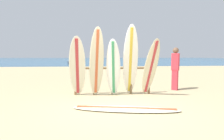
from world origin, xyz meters
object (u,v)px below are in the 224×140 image
(surfboard_leaning_far_left, at_px, (77,67))
(surfboard_leaning_center, at_px, (130,61))
(surfboard_rack, at_px, (113,76))
(beachgoer_standing, at_px, (175,67))
(surfboard_lying_on_sand, at_px, (126,109))
(small_boat_offshore, at_px, (76,62))
(surfboard_leaning_center_right, at_px, (151,68))
(surfboard_leaning_center_left, at_px, (113,68))
(surfboard_leaning_left, at_px, (97,62))

(surfboard_leaning_far_left, bearing_deg, surfboard_leaning_center, 0.23)
(surfboard_rack, distance_m, beachgoer_standing, 2.72)
(surfboard_rack, bearing_deg, surfboard_lying_on_sand, -85.21)
(surfboard_lying_on_sand, height_order, small_boat_offshore, small_boat_offshore)
(surfboard_leaning_far_left, bearing_deg, surfboard_leaning_center_right, -1.87)
(surfboard_leaning_center_right, height_order, small_boat_offshore, surfboard_leaning_center_right)
(surfboard_lying_on_sand, bearing_deg, surfboard_rack, 94.79)
(surfboard_leaning_center_left, xyz_separation_m, surfboard_leaning_center, (0.60, -0.04, 0.23))
(surfboard_rack, distance_m, surfboard_leaning_center_right, 1.40)
(surfboard_leaning_left, distance_m, surfboard_leaning_center_left, 0.62)
(surfboard_leaning_left, bearing_deg, small_boat_offshore, 98.00)
(surfboard_rack, bearing_deg, surfboard_leaning_far_left, -164.81)
(surfboard_leaning_left, xyz_separation_m, beachgoer_standing, (3.23, 0.86, -0.23))
(surfboard_rack, distance_m, surfboard_leaning_far_left, 1.34)
(small_boat_offshore, bearing_deg, surfboard_rack, -80.61)
(surfboard_leaning_center, height_order, surfboard_leaning_center_right, surfboard_leaning_center)
(surfboard_leaning_left, height_order, surfboard_leaning_center_right, surfboard_leaning_left)
(surfboard_leaning_center, bearing_deg, surfboard_leaning_center_right, -7.37)
(surfboard_leaning_center_left, relative_size, small_boat_offshore, 0.67)
(surfboard_rack, bearing_deg, surfboard_leaning_center, -29.18)
(surfboard_rack, distance_m, surfboard_lying_on_sand, 2.06)
(surfboard_leaning_left, relative_size, surfboard_leaning_center, 0.98)
(surfboard_lying_on_sand, bearing_deg, surfboard_leaning_left, 114.60)
(surfboard_leaning_left, height_order, beachgoer_standing, surfboard_leaning_left)
(surfboard_leaning_center_left, distance_m, surfboard_leaning_center_right, 1.30)
(surfboard_leaning_center, bearing_deg, surfboard_leaning_center_left, 176.36)
(surfboard_rack, height_order, surfboard_leaning_center_right, surfboard_leaning_center_right)
(surfboard_rack, distance_m, surfboard_leaning_center, 0.87)
(surfboard_leaning_center, xyz_separation_m, surfboard_lying_on_sand, (-0.43, -1.61, -1.19))
(surfboard_leaning_far_left, relative_size, surfboard_leaning_center_left, 1.04)
(surfboard_leaning_center_right, bearing_deg, surfboard_leaning_center_left, 174.34)
(surfboard_leaning_center_right, bearing_deg, beachgoer_standing, 36.03)
(surfboard_leaning_center_right, height_order, surfboard_lying_on_sand, surfboard_leaning_center_right)
(beachgoer_standing, xyz_separation_m, small_boat_offshore, (-6.85, 24.86, -0.71))
(beachgoer_standing, height_order, small_boat_offshore, beachgoer_standing)
(surfboard_leaning_center_left, distance_m, small_boat_offshore, 26.07)
(surfboard_leaning_center_left, xyz_separation_m, beachgoer_standing, (2.65, 0.85, -0.03))
(surfboard_lying_on_sand, relative_size, small_boat_offshore, 0.97)
(beachgoer_standing, bearing_deg, surfboard_leaning_far_left, -166.99)
(beachgoer_standing, bearing_deg, surfboard_rack, -168.04)
(small_boat_offshore, bearing_deg, beachgoer_standing, -74.60)
(surfboard_rack, relative_size, surfboard_leaning_center_right, 1.42)
(beachgoer_standing, bearing_deg, surfboard_leaning_left, -165.10)
(beachgoer_standing, bearing_deg, surfboard_lying_on_sand, -134.72)
(surfboard_rack, height_order, small_boat_offshore, surfboard_rack)
(surfboard_rack, xyz_separation_m, surfboard_leaning_left, (-0.59, -0.30, 0.52))
(surfboard_rack, bearing_deg, surfboard_leaning_left, -153.02)
(surfboard_leaning_center, distance_m, surfboard_leaning_center_right, 0.74)
(surfboard_leaning_left, height_order, small_boat_offshore, surfboard_leaning_left)
(surfboard_leaning_left, bearing_deg, surfboard_leaning_center_left, 0.65)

